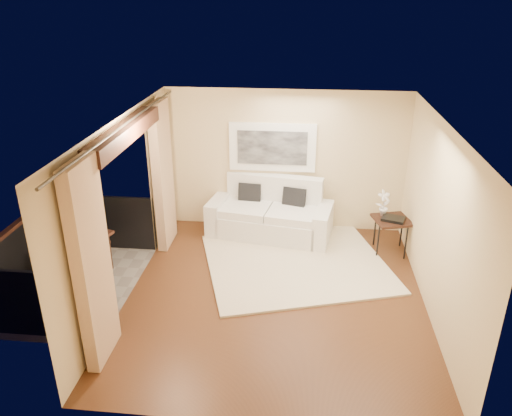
# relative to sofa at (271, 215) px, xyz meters

# --- Properties ---
(floor) EXTENTS (5.00, 5.00, 0.00)m
(floor) POSITION_rel_sofa_xyz_m (0.24, -2.10, -0.39)
(floor) COLOR #522E18
(floor) RESTS_ON ground
(room_shell) EXTENTS (5.00, 6.40, 5.00)m
(room_shell) POSITION_rel_sofa_xyz_m (-1.89, -2.10, 2.13)
(room_shell) COLOR white
(room_shell) RESTS_ON ground
(balcony) EXTENTS (1.81, 2.60, 1.17)m
(balcony) POSITION_rel_sofa_xyz_m (-3.07, -2.10, -0.21)
(balcony) COLOR #605B56
(balcony) RESTS_ON ground
(curtains) EXTENTS (0.16, 4.80, 2.64)m
(curtains) POSITION_rel_sofa_xyz_m (-1.87, -2.10, 0.95)
(curtains) COLOR tan
(curtains) RESTS_ON ground
(artwork) EXTENTS (1.62, 0.07, 0.92)m
(artwork) POSITION_rel_sofa_xyz_m (-0.01, 0.36, 1.23)
(artwork) COLOR white
(artwork) RESTS_ON room_shell
(rug) EXTENTS (3.60, 3.35, 0.04)m
(rug) POSITION_rel_sofa_xyz_m (0.52, -1.10, -0.37)
(rug) COLOR beige
(rug) RESTS_ON floor
(sofa) EXTENTS (2.41, 1.34, 1.10)m
(sofa) POSITION_rel_sofa_xyz_m (0.00, 0.00, 0.00)
(sofa) COLOR white
(sofa) RESTS_ON floor
(side_table) EXTENTS (0.72, 0.72, 0.65)m
(side_table) POSITION_rel_sofa_xyz_m (2.17, -0.49, 0.20)
(side_table) COLOR black
(side_table) RESTS_ON floor
(tray) EXTENTS (0.45, 0.39, 0.05)m
(tray) POSITION_rel_sofa_xyz_m (2.18, -0.53, 0.28)
(tray) COLOR black
(tray) RESTS_ON side_table
(orchid) EXTENTS (0.30, 0.27, 0.47)m
(orchid) POSITION_rel_sofa_xyz_m (2.01, -0.35, 0.50)
(orchid) COLOR white
(orchid) RESTS_ON side_table
(bistro_table) EXTENTS (0.77, 0.77, 0.74)m
(bistro_table) POSITION_rel_sofa_xyz_m (-2.82, -1.82, 0.27)
(bistro_table) COLOR black
(bistro_table) RESTS_ON balcony
(balcony_chair_far) EXTENTS (0.45, 0.46, 1.00)m
(balcony_chair_far) POSITION_rel_sofa_xyz_m (-2.80, -1.79, 0.19)
(balcony_chair_far) COLOR black
(balcony_chair_far) RESTS_ON balcony
(balcony_chair_near) EXTENTS (0.51, 0.51, 1.04)m
(balcony_chair_near) POSITION_rel_sofa_xyz_m (-2.95, -2.20, 0.22)
(balcony_chair_near) COLOR black
(balcony_chair_near) RESTS_ON balcony
(ice_bucket) EXTENTS (0.18, 0.18, 0.20)m
(ice_bucket) POSITION_rel_sofa_xyz_m (-2.98, -1.75, 0.45)
(ice_bucket) COLOR silver
(ice_bucket) RESTS_ON bistro_table
(candle) EXTENTS (0.06, 0.06, 0.07)m
(candle) POSITION_rel_sofa_xyz_m (-2.73, -1.70, 0.39)
(candle) COLOR red
(candle) RESTS_ON bistro_table
(vase) EXTENTS (0.04, 0.04, 0.18)m
(vase) POSITION_rel_sofa_xyz_m (-2.81, -1.99, 0.44)
(vase) COLOR white
(vase) RESTS_ON bistro_table
(glass_a) EXTENTS (0.06, 0.06, 0.12)m
(glass_a) POSITION_rel_sofa_xyz_m (-2.70, -1.86, 0.41)
(glass_a) COLOR white
(glass_a) RESTS_ON bistro_table
(glass_b) EXTENTS (0.06, 0.06, 0.12)m
(glass_b) POSITION_rel_sofa_xyz_m (-2.65, -1.82, 0.41)
(glass_b) COLOR silver
(glass_b) RESTS_ON bistro_table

